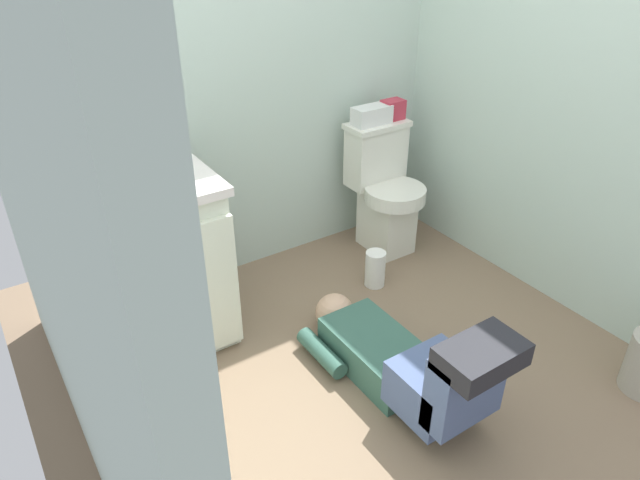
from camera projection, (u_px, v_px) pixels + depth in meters
name	position (u px, v px, depth m)	size (l,w,h in m)	color
ground_plane	(370.00, 367.00, 2.63)	(2.73, 3.14, 0.04)	#7D654E
wall_back	(242.00, 48.00, 2.80)	(2.39, 0.08, 2.40)	#B5C9BC
wall_left	(32.00, 185.00, 1.46)	(0.08, 2.14, 2.40)	#B5C9BC
wall_right	(588.00, 63.00, 2.56)	(0.08, 2.14, 2.40)	#B5C9BC
toilet	(384.00, 190.00, 3.35)	(0.36, 0.46, 0.75)	silver
vanity_cabinet	(156.00, 264.00, 2.58)	(0.60, 0.53, 0.82)	silver
faucet	(128.00, 160.00, 2.45)	(0.02, 0.02, 0.10)	silver
person_plumber	(404.00, 361.00, 2.38)	(0.39, 1.06, 0.52)	#33594C
tissue_box	(372.00, 115.00, 3.17)	(0.22, 0.11, 0.10)	silver
toiletry_bag	(393.00, 110.00, 3.24)	(0.12, 0.09, 0.11)	#B22D3F
soap_dispenser	(82.00, 167.00, 2.33)	(0.06, 0.06, 0.17)	#45924D
bottle_green	(103.00, 165.00, 2.39)	(0.05, 0.05, 0.11)	green
bottle_pink	(120.00, 160.00, 2.40)	(0.05, 0.05, 0.14)	pink
bottle_amber	(140.00, 160.00, 2.44)	(0.04, 0.04, 0.10)	gold
paper_towel_roll	(375.00, 269.00, 3.11)	(0.11, 0.11, 0.20)	white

